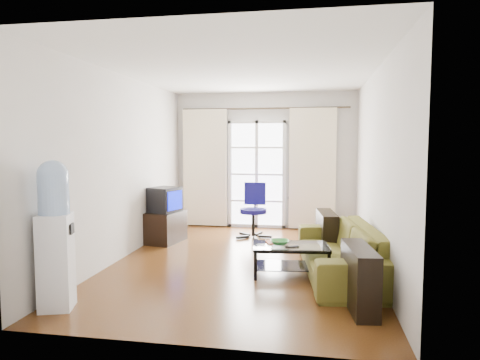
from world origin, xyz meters
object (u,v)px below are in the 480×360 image
(coffee_table, at_px, (291,256))
(water_cooler, at_px, (55,232))
(sofa, at_px, (340,250))
(crt_tv, at_px, (164,200))
(tv_stand, at_px, (165,227))
(task_chair, at_px, (254,221))

(coffee_table, distance_m, water_cooler, 2.83)
(sofa, relative_size, water_cooler, 1.51)
(crt_tv, bearing_deg, water_cooler, -71.74)
(crt_tv, bearing_deg, tv_stand, 114.00)
(water_cooler, bearing_deg, task_chair, 49.92)
(crt_tv, relative_size, water_cooler, 0.38)
(coffee_table, xyz_separation_m, tv_stand, (-2.23, 1.49, 0.01))
(sofa, relative_size, crt_tv, 4.01)
(crt_tv, bearing_deg, sofa, -5.56)
(coffee_table, distance_m, crt_tv, 2.70)
(coffee_table, relative_size, water_cooler, 0.67)
(task_chair, bearing_deg, water_cooler, -112.30)
(crt_tv, distance_m, water_cooler, 3.00)
(coffee_table, height_order, crt_tv, crt_tv)
(coffee_table, distance_m, task_chair, 2.25)
(crt_tv, height_order, task_chair, task_chair)
(coffee_table, height_order, task_chair, task_chair)
(coffee_table, relative_size, task_chair, 1.04)
(sofa, height_order, crt_tv, crt_tv)
(sofa, distance_m, water_cooler, 3.39)
(coffee_table, bearing_deg, water_cooler, -145.97)
(tv_stand, relative_size, crt_tv, 1.26)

